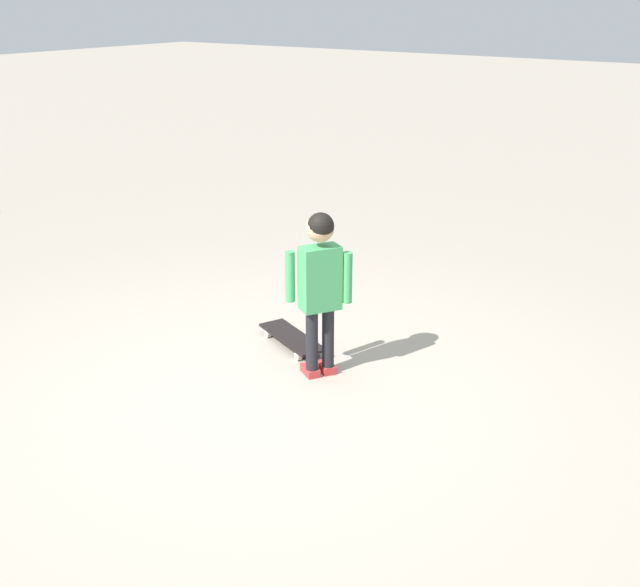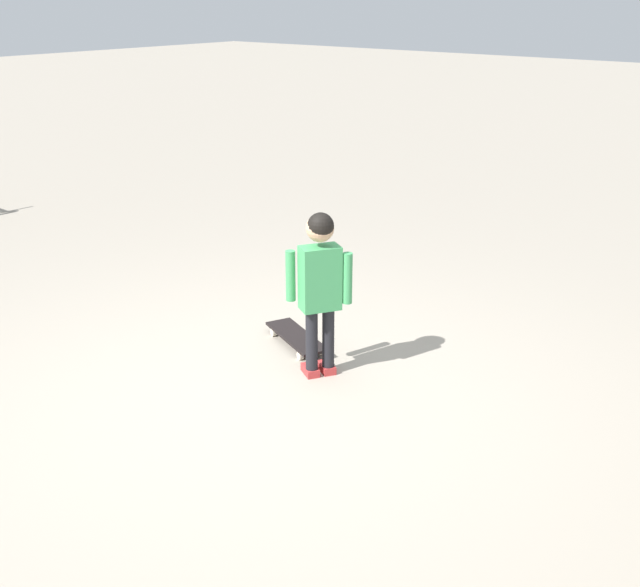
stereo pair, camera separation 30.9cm
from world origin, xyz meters
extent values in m
plane|color=#9E9384|center=(0.00, 0.00, 0.00)|extent=(50.00, 50.00, 0.00)
cylinder|color=black|center=(0.04, 0.40, 0.24)|extent=(0.08, 0.08, 0.42)
cube|color=#B73333|center=(0.01, 0.41, 0.03)|extent=(0.17, 0.15, 0.05)
cylinder|color=black|center=(0.09, 0.49, 0.24)|extent=(0.08, 0.08, 0.42)
cube|color=#B73333|center=(0.07, 0.51, 0.03)|extent=(0.17, 0.15, 0.05)
cube|color=#3F9959|center=(0.07, 0.44, 0.65)|extent=(0.24, 0.28, 0.40)
cylinder|color=#3F9959|center=(-0.10, 0.36, 0.65)|extent=(0.06, 0.06, 0.32)
cylinder|color=#3F9959|center=(0.20, 0.54, 0.65)|extent=(0.06, 0.06, 0.32)
sphere|color=tan|center=(0.07, 0.44, 0.96)|extent=(0.17, 0.17, 0.17)
sphere|color=black|center=(0.07, 0.44, 0.98)|extent=(0.16, 0.16, 0.16)
cube|color=black|center=(-0.34, 0.69, 0.07)|extent=(0.64, 0.42, 0.02)
cube|color=#B7B7BC|center=(-0.54, 0.77, 0.05)|extent=(0.07, 0.11, 0.02)
cube|color=#B7B7BC|center=(-0.14, 0.60, 0.05)|extent=(0.07, 0.11, 0.02)
cylinder|color=beige|center=(-0.57, 0.70, 0.03)|extent=(0.06, 0.05, 0.06)
cylinder|color=beige|center=(-0.51, 0.84, 0.03)|extent=(0.06, 0.05, 0.06)
cylinder|color=beige|center=(-0.17, 0.53, 0.03)|extent=(0.06, 0.05, 0.06)
cylinder|color=beige|center=(-0.11, 0.67, 0.03)|extent=(0.06, 0.05, 0.06)
camera|label=1|loc=(2.66, -3.26, 2.28)|focal=44.59mm
camera|label=2|loc=(2.91, -3.07, 2.28)|focal=44.59mm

